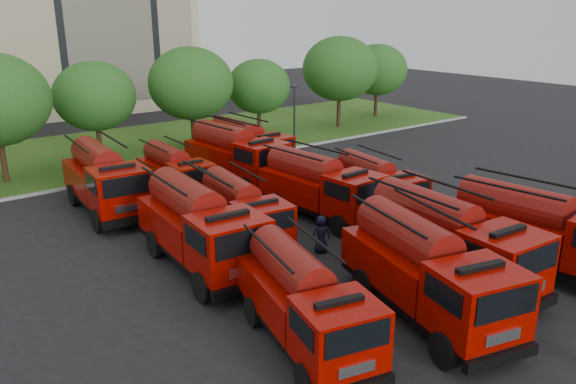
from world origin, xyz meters
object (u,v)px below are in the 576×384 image
(fire_truck_2, at_px, (447,241))
(firefighter_0, at_px, (530,302))
(fire_truck_8, at_px, (105,180))
(firefighter_5, at_px, (404,231))
(firefighter_2, at_px, (503,244))
(firefighter_4, at_px, (321,252))
(fire_truck_7, at_px, (377,185))
(firefighter_3, at_px, (490,267))
(fire_truck_4, at_px, (199,226))
(fire_truck_5, at_px, (241,211))
(fire_truck_0, at_px, (304,301))
(fire_truck_11, at_px, (247,147))
(fire_truck_3, at_px, (540,231))
(fire_truck_1, at_px, (425,271))
(fire_truck_6, at_px, (319,186))
(fire_truck_9, at_px, (175,172))
(fire_truck_10, at_px, (235,155))

(fire_truck_2, xyz_separation_m, firefighter_0, (1.30, -3.05, -1.82))
(fire_truck_8, height_order, firefighter_5, fire_truck_8)
(firefighter_2, relative_size, firefighter_4, 1.01)
(fire_truck_7, bearing_deg, firefighter_3, -90.81)
(fire_truck_2, relative_size, fire_truck_4, 0.99)
(fire_truck_5, xyz_separation_m, firefighter_3, (7.05, -8.87, -1.54))
(fire_truck_0, distance_m, fire_truck_11, 21.35)
(fire_truck_3, height_order, firefighter_3, fire_truck_3)
(firefighter_2, distance_m, firefighter_3, 2.88)
(fire_truck_3, relative_size, firefighter_4, 4.59)
(fire_truck_2, relative_size, firefighter_2, 4.57)
(fire_truck_2, bearing_deg, fire_truck_7, 66.49)
(fire_truck_1, bearing_deg, firefighter_2, 27.36)
(fire_truck_1, bearing_deg, firefighter_5, 59.79)
(fire_truck_6, xyz_separation_m, firefighter_0, (0.43, -11.98, -1.71))
(fire_truck_8, bearing_deg, fire_truck_5, -62.35)
(firefighter_4, bearing_deg, fire_truck_0, 68.51)
(fire_truck_11, xyz_separation_m, firefighter_4, (-4.84, -13.49, -1.72))
(firefighter_3, bearing_deg, fire_truck_2, -33.36)
(fire_truck_0, xyz_separation_m, fire_truck_5, (3.06, 8.57, -0.04))
(fire_truck_3, distance_m, firefighter_5, 6.71)
(fire_truck_0, relative_size, fire_truck_8, 0.89)
(fire_truck_9, relative_size, firefighter_0, 3.39)
(fire_truck_5, relative_size, firefighter_3, 3.98)
(fire_truck_3, height_order, firefighter_5, fire_truck_3)
(fire_truck_10, height_order, firefighter_3, fire_truck_10)
(fire_truck_8, bearing_deg, firefighter_4, -59.16)
(firefighter_2, bearing_deg, fire_truck_9, 41.52)
(fire_truck_8, xyz_separation_m, firefighter_4, (5.80, -11.34, -1.82))
(fire_truck_9, bearing_deg, firefighter_2, -59.32)
(fire_truck_8, relative_size, fire_truck_10, 0.99)
(fire_truck_5, distance_m, firefighter_5, 8.35)
(fire_truck_0, relative_size, fire_truck_9, 1.11)
(fire_truck_2, relative_size, fire_truck_6, 1.06)
(fire_truck_5, xyz_separation_m, fire_truck_8, (-3.58, 8.08, 0.29))
(fire_truck_2, distance_m, firefighter_4, 5.98)
(fire_truck_2, distance_m, fire_truck_10, 17.09)
(fire_truck_2, distance_m, firefighter_0, 3.78)
(fire_truck_11, distance_m, firefighter_2, 18.32)
(fire_truck_0, height_order, firefighter_5, fire_truck_0)
(fire_truck_9, relative_size, firefighter_3, 3.74)
(fire_truck_3, relative_size, fire_truck_5, 1.16)
(fire_truck_3, distance_m, firefighter_4, 9.40)
(fire_truck_3, distance_m, firefighter_3, 2.54)
(fire_truck_7, relative_size, fire_truck_10, 0.82)
(fire_truck_8, bearing_deg, fire_truck_4, -81.90)
(firefighter_3, bearing_deg, firefighter_0, 34.51)
(firefighter_4, bearing_deg, fire_truck_2, 134.48)
(fire_truck_5, height_order, fire_truck_7, fire_truck_5)
(fire_truck_3, height_order, firefighter_0, fire_truck_3)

